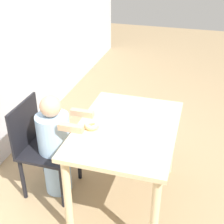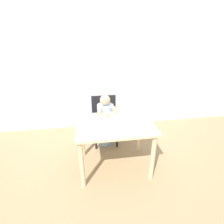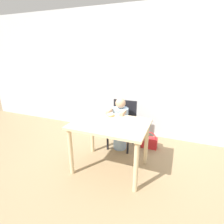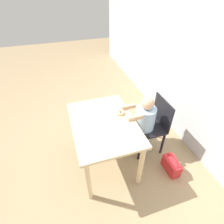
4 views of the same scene
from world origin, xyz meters
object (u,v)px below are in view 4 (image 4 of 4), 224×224
Objects in this scene: chair at (151,125)px; donut at (121,112)px; child_figure at (144,126)px; handbag at (171,165)px.

donut is at bearing -94.43° from chair.
child_figure is (0.00, -0.12, 0.02)m from chair.
child_figure reaches higher than donut.
handbag is at bearing 10.41° from chair.
chair reaches higher than handbag.
donut is (-0.04, -0.35, 0.30)m from child_figure.
chair is at bearing -169.59° from handbag.
chair is 0.61m from handbag.
donut reaches higher than handbag.
chair is 7.69× the size of donut.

